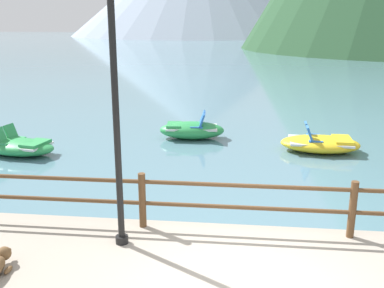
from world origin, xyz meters
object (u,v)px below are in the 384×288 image
at_px(lamp_post, 115,85).
at_px(pedal_boat_2, 192,130).
at_px(pedal_boat_4, 17,146).
at_px(pedal_boat_1, 320,143).

bearing_deg(lamp_post, pedal_boat_2, 88.44).
xyz_separation_m(lamp_post, pedal_boat_4, (-4.63, 5.58, -2.64)).
height_order(pedal_boat_2, pedal_boat_4, pedal_boat_2).
bearing_deg(lamp_post, pedal_boat_4, 129.72).
bearing_deg(pedal_boat_1, lamp_post, -121.43).
distance_m(pedal_boat_1, pedal_boat_2, 4.12).
bearing_deg(pedal_boat_2, lamp_post, -91.56).
relative_size(pedal_boat_1, pedal_boat_2, 1.08).
height_order(lamp_post, pedal_boat_4, lamp_post).
xyz_separation_m(pedal_boat_1, pedal_boat_4, (-8.83, -1.29, 0.00)).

